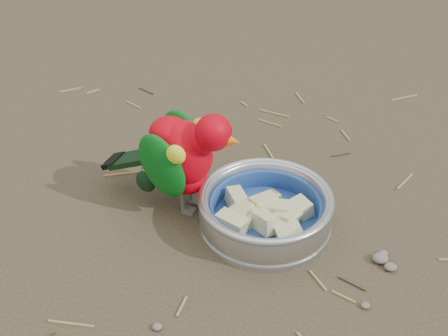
# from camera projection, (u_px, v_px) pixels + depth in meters

# --- Properties ---
(ground) EXTENTS (60.00, 60.00, 0.00)m
(ground) POSITION_uv_depth(u_px,v_px,m) (236.00, 230.00, 0.98)
(ground) COLOR #453929
(food_bowl) EXTENTS (0.21, 0.21, 0.02)m
(food_bowl) POSITION_uv_depth(u_px,v_px,m) (265.00, 222.00, 0.98)
(food_bowl) COLOR #B2B2BA
(food_bowl) RESTS_ON ground
(bowl_wall) EXTENTS (0.21, 0.21, 0.04)m
(bowl_wall) POSITION_uv_depth(u_px,v_px,m) (266.00, 208.00, 0.96)
(bowl_wall) COLOR #B2B2BA
(bowl_wall) RESTS_ON food_bowl
(fruit_wedges) EXTENTS (0.12, 0.12, 0.03)m
(fruit_wedges) POSITION_uv_depth(u_px,v_px,m) (265.00, 211.00, 0.96)
(fruit_wedges) COLOR beige
(fruit_wedges) RESTS_ON food_bowl
(lory_parrot) EXTENTS (0.24, 0.18, 0.18)m
(lory_parrot) POSITION_uv_depth(u_px,v_px,m) (183.00, 161.00, 0.97)
(lory_parrot) COLOR #C8000F
(lory_parrot) RESTS_ON ground
(ground_debris) EXTENTS (0.90, 0.80, 0.01)m
(ground_debris) POSITION_uv_depth(u_px,v_px,m) (246.00, 201.00, 1.03)
(ground_debris) COLOR #9B7F4A
(ground_debris) RESTS_ON ground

